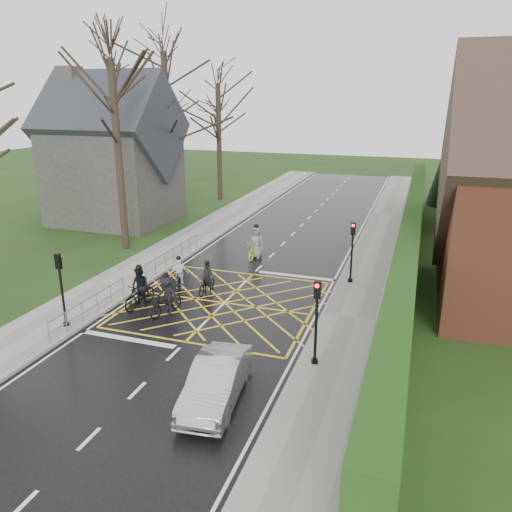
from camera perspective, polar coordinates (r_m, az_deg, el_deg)
The scene contains 22 objects.
ground at distance 22.97m, azimuth -3.63°, elevation -5.38°, with size 120.00×120.00×0.00m, color #1C3210.
road at distance 22.97m, azimuth -3.63°, elevation -5.37°, with size 9.00×80.00×0.01m, color black.
sidewalk_right at distance 21.57m, azimuth 11.43°, elevation -7.11°, with size 3.00×80.00×0.15m, color gray.
sidewalk_left at distance 25.67m, azimuth -16.16°, elevation -3.33°, with size 3.00×80.00×0.15m, color gray.
stone_wall at distance 26.95m, azimuth 16.86°, elevation -1.76°, with size 0.50×38.00×0.70m, color slate.
hedge at distance 26.43m, azimuth 17.20°, elevation 1.82°, with size 0.90×38.00×2.80m, color #16340E.
conifer at distance 45.75m, azimuth 22.32°, elevation 11.54°, with size 4.60×4.60×10.00m.
church at distance 38.41m, azimuth -16.10°, elevation 11.07°, with size 8.80×7.80×11.00m.
tree_near at distance 30.70m, azimuth -15.80°, elevation 15.13°, with size 9.24×9.24×11.44m.
tree_mid at distance 38.05m, azimuth -10.24°, elevation 17.02°, with size 10.08×10.08×12.48m.
tree_far at distance 45.02m, azimuth -4.30°, elevation 15.51°, with size 8.40×8.40×10.40m.
railing_south at distance 22.06m, azimuth -18.50°, elevation -5.14°, with size 0.05×5.04×1.03m.
railing_north at distance 27.97m, azimuth -9.42°, elevation 0.46°, with size 0.05×6.04×1.03m.
traffic_light_ne at distance 25.00m, azimuth 10.89°, elevation 0.35°, with size 0.24×0.31×3.21m.
traffic_light_se at distance 17.25m, azimuth 6.88°, elevation -7.68°, with size 0.24×0.31×3.21m.
traffic_light_sw at distance 21.29m, azimuth -21.28°, elevation -3.73°, with size 0.24×0.31×3.21m.
cyclist_rear at distance 23.99m, azimuth -5.62°, elevation -3.03°, with size 0.64×1.68×1.62m.
cyclist_back at distance 22.83m, azimuth -13.12°, elevation -3.93°, with size 0.99×2.06×2.00m.
cyclist_mid at distance 21.95m, azimuth -10.20°, elevation -4.83°, with size 1.24×2.04×1.88m.
cyclist_front at distance 24.67m, azimuth -8.82°, elevation -2.34°, with size 1.09×1.71×1.67m.
cyclist_lead at distance 28.92m, azimuth -0.03°, elevation 1.11°, with size 0.92×2.09×2.02m.
car at distance 15.89m, azimuth -4.58°, elevation -14.08°, with size 1.42×4.08×1.34m, color #A9ADB0.
Camera 1 is at (8.07, -19.49, 9.09)m, focal length 35.00 mm.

